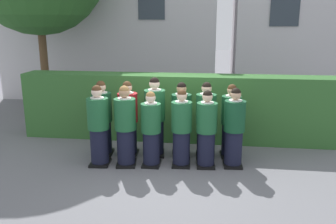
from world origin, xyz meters
name	(u,v)px	position (x,y,z in m)	size (l,w,h in m)	color
ground_plane	(166,165)	(0.00, 0.00, 0.00)	(60.00, 60.00, 0.00)	slate
student_front_row_0	(99,127)	(-1.36, -0.13, 0.79)	(0.43, 0.53, 1.65)	black
student_front_row_1	(125,128)	(-0.82, -0.09, 0.78)	(0.44, 0.52, 1.65)	black
student_front_row_2	(151,131)	(-0.30, -0.04, 0.73)	(0.40, 0.44, 1.53)	black
student_front_row_3	(181,130)	(0.30, 0.03, 0.75)	(0.41, 0.47, 1.57)	black
student_front_row_4	(206,131)	(0.80, 0.05, 0.74)	(0.41, 0.51, 1.57)	black
student_front_row_5	(234,130)	(1.34, 0.14, 0.77)	(0.42, 0.52, 1.61)	black
student_rear_row_0	(102,120)	(-1.46, 0.44, 0.78)	(0.43, 0.50, 1.64)	black
student_in_red_blazer	(128,120)	(-0.90, 0.49, 0.78)	(0.43, 0.52, 1.63)	black
student_rear_row_2	(155,119)	(-0.32, 0.54, 0.82)	(0.46, 0.57, 1.72)	black
student_rear_row_3	(181,121)	(0.25, 0.57, 0.77)	(0.43, 0.54, 1.62)	black
student_rear_row_4	(206,122)	(0.77, 0.58, 0.78)	(0.43, 0.53, 1.64)	black
student_rear_row_5	(231,123)	(1.30, 0.66, 0.76)	(0.41, 0.48, 1.59)	black
hedge	(175,107)	(0.00, 1.69, 0.81)	(7.53, 0.70, 1.61)	#33662D
school_building_annex	(311,3)	(4.28, 6.99, 3.49)	(5.64, 3.61, 6.83)	silver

